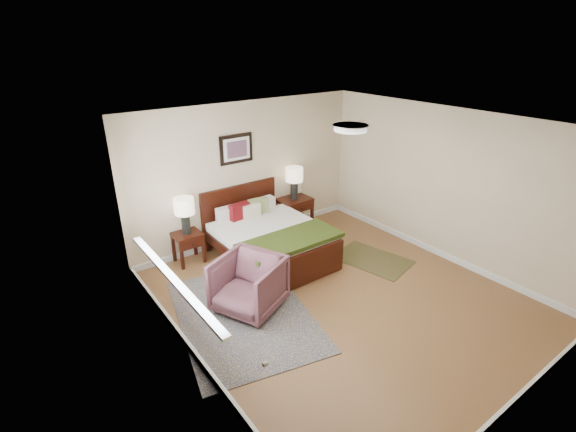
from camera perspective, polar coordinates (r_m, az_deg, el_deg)
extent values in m
plane|color=brown|center=(6.22, 7.16, -10.93)|extent=(5.00, 5.00, 0.00)
cube|color=beige|center=(7.48, -5.60, 5.92)|extent=(4.50, 0.04, 2.50)
cube|color=beige|center=(4.43, 31.15, -10.95)|extent=(4.50, 0.04, 2.50)
cube|color=beige|center=(4.50, -13.56, -7.31)|extent=(0.04, 5.00, 2.50)
cube|color=beige|center=(7.28, 20.74, 3.96)|extent=(0.04, 5.00, 2.50)
cube|color=white|center=(5.24, 8.56, 12.24)|extent=(4.50, 5.00, 0.02)
cube|color=silver|center=(5.02, -16.76, -2.33)|extent=(0.02, 2.72, 1.32)
cube|color=silver|center=(5.02, -16.61, -2.29)|extent=(0.01, 2.60, 1.20)
cube|color=silver|center=(5.33, -15.47, -8.30)|extent=(0.10, 2.72, 0.04)
cube|color=silver|center=(3.37, 0.14, -22.30)|extent=(0.01, 1.00, 2.18)
cube|color=brown|center=(3.41, 0.28, -22.69)|extent=(0.01, 0.90, 2.10)
cylinder|color=#999999|center=(3.67, -3.16, -19.58)|extent=(0.04, 0.04, 0.04)
cylinder|color=white|center=(5.24, 8.54, 11.81)|extent=(0.40, 0.40, 0.07)
cylinder|color=beige|center=(5.24, 8.56, 12.18)|extent=(0.44, 0.44, 0.01)
cube|color=#351207|center=(7.59, -6.60, 0.47)|extent=(1.50, 0.06, 1.05)
cube|color=#351207|center=(6.31, 2.32, -7.19)|extent=(1.50, 0.06, 0.53)
cube|color=#351207|center=(6.64, -7.66, -5.50)|extent=(0.06, 1.87, 0.17)
cube|color=#351207|center=(7.34, 2.05, -2.32)|extent=(0.06, 1.87, 0.17)
cube|color=beige|center=(6.91, -2.57, -2.95)|extent=(1.40, 1.85, 0.21)
cube|color=beige|center=(6.77, -2.12, -2.19)|extent=(1.58, 1.62, 0.09)
cube|color=#2D4413|center=(6.40, 0.35, -3.34)|extent=(1.62, 0.70, 0.07)
cube|color=beige|center=(7.19, -7.94, 0.35)|extent=(0.47, 0.18, 0.24)
cube|color=beige|center=(7.50, -3.56, 1.53)|extent=(0.47, 0.18, 0.24)
cube|color=#55090D|center=(7.14, -6.64, 0.55)|extent=(0.37, 0.17, 0.30)
cube|color=olive|center=(7.31, -4.10, 1.24)|extent=(0.36, 0.16, 0.30)
cube|color=beige|center=(7.17, -5.01, 0.56)|extent=(0.32, 0.13, 0.26)
cube|color=black|center=(7.23, -7.10, 9.10)|extent=(0.62, 0.03, 0.50)
cube|color=silver|center=(7.21, -7.02, 9.07)|extent=(0.50, 0.01, 0.38)
cube|color=#A52D23|center=(7.20, -6.98, 9.06)|extent=(0.38, 0.01, 0.28)
cube|color=#351207|center=(7.02, -13.64, -2.50)|extent=(0.44, 0.40, 0.05)
cube|color=#351207|center=(6.93, -14.31, -5.33)|extent=(0.05, 0.05, 0.48)
cube|color=#351207|center=(7.06, -11.47, -4.49)|extent=(0.05, 0.05, 0.48)
cube|color=#351207|center=(7.21, -15.37, -4.25)|extent=(0.05, 0.05, 0.48)
cube|color=#351207|center=(7.34, -12.62, -3.47)|extent=(0.05, 0.05, 0.48)
cube|color=#351207|center=(6.91, -12.94, -3.79)|extent=(0.38, 0.03, 0.14)
cube|color=#351207|center=(7.98, 0.84, 2.23)|extent=(0.63, 0.47, 0.05)
cube|color=#351207|center=(7.79, 0.08, -0.79)|extent=(0.05, 0.05, 0.58)
cube|color=#351207|center=(8.11, 3.31, 0.20)|extent=(0.05, 0.05, 0.58)
cube|color=#351207|center=(8.10, -1.65, 0.18)|extent=(0.05, 0.05, 0.58)
cube|color=#351207|center=(8.41, 1.52, 1.10)|extent=(0.05, 0.05, 0.58)
cube|color=#351207|center=(7.86, 1.81, 1.08)|extent=(0.57, 0.03, 0.14)
cube|color=#351207|center=(8.16, 0.82, -0.77)|extent=(0.57, 0.41, 0.03)
cube|color=black|center=(8.15, 0.83, -0.58)|extent=(0.23, 0.29, 0.03)
cube|color=black|center=(8.13, 0.83, -0.35)|extent=(0.23, 0.29, 0.03)
cube|color=black|center=(8.12, 0.83, -0.13)|extent=(0.23, 0.29, 0.03)
cube|color=black|center=(8.10, 0.83, 0.10)|extent=(0.23, 0.29, 0.03)
cube|color=black|center=(8.09, 0.83, 0.32)|extent=(0.23, 0.29, 0.03)
cube|color=black|center=(8.08, 0.83, 0.55)|extent=(0.23, 0.29, 0.03)
cylinder|color=black|center=(6.94, -13.79, -1.09)|extent=(0.14, 0.14, 0.32)
cylinder|color=black|center=(6.87, -13.93, 0.28)|extent=(0.02, 0.02, 0.06)
cylinder|color=beige|center=(6.81, -14.04, 1.36)|extent=(0.33, 0.33, 0.26)
cylinder|color=black|center=(7.91, 0.85, 3.51)|extent=(0.14, 0.14, 0.32)
cylinder|color=black|center=(7.85, 0.86, 4.74)|extent=(0.02, 0.02, 0.06)
cylinder|color=beige|center=(7.81, 0.87, 5.71)|extent=(0.33, 0.33, 0.26)
imported|color=brown|center=(5.77, -5.41, -9.30)|extent=(1.12, 1.11, 0.77)
cube|color=#0C143F|center=(5.86, -6.07, -13.26)|extent=(2.17, 2.69, 0.01)
cube|color=black|center=(7.24, 11.47, -5.85)|extent=(1.07, 1.36, 0.01)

